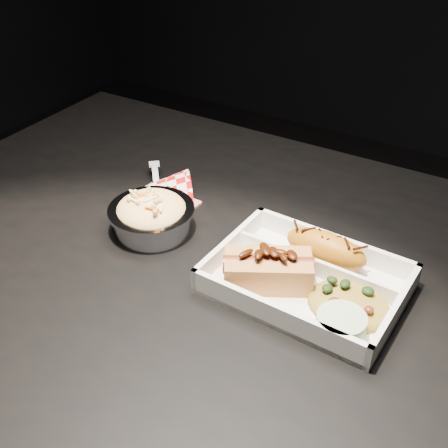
{
  "coord_description": "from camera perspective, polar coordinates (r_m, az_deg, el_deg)",
  "views": [
    {
      "loc": [
        0.3,
        -0.54,
        1.26
      ],
      "look_at": [
        -0.02,
        0.0,
        0.81
      ],
      "focal_mm": 45.0,
      "sensor_mm": 36.0,
      "label": 1
    }
  ],
  "objects": [
    {
      "name": "dining_table",
      "position": [
        0.86,
        1.18,
        -8.75
      ],
      "size": [
        1.2,
        0.8,
        0.75
      ],
      "color": "black",
      "rests_on": "ground"
    },
    {
      "name": "cupcake_liner",
      "position": [
        0.69,
        11.78,
        -10.09
      ],
      "size": [
        0.06,
        0.06,
        0.03
      ],
      "primitive_type": "cylinder",
      "color": "#A9C595",
      "rests_on": "food_tray"
    },
    {
      "name": "hotdog",
      "position": [
        0.75,
        4.51,
        -4.47
      ],
      "size": [
        0.13,
        0.11,
        0.06
      ],
      "rotation": [
        0.0,
        0.0,
        0.5
      ],
      "color": "#BF7B41",
      "rests_on": "food_tray"
    },
    {
      "name": "fried_pastry",
      "position": [
        0.79,
        10.29,
        -2.49
      ],
      "size": [
        0.12,
        0.05,
        0.05
      ],
      "primitive_type": "ellipsoid",
      "rotation": [
        0.0,
        0.0,
        -0.05
      ],
      "color": "#B56712",
      "rests_on": "food_tray"
    },
    {
      "name": "napkin_fork",
      "position": [
        0.94,
        -6.78,
        3.21
      ],
      "size": [
        0.15,
        0.16,
        0.1
      ],
      "rotation": [
        0.0,
        0.0,
        -0.88
      ],
      "color": "red",
      "rests_on": "dining_table"
    },
    {
      "name": "fried_rice_mound",
      "position": [
        0.73,
        12.64,
        -7.36
      ],
      "size": [
        0.11,
        0.09,
        0.03
      ],
      "primitive_type": "ellipsoid",
      "rotation": [
        0.0,
        0.0,
        -0.05
      ],
      "color": "#AC8B32",
      "rests_on": "food_tray"
    },
    {
      "name": "food_tray",
      "position": [
        0.76,
        8.38,
        -5.88
      ],
      "size": [
        0.26,
        0.19,
        0.04
      ],
      "rotation": [
        0.0,
        0.0,
        -0.05
      ],
      "color": "silver",
      "rests_on": "dining_table"
    },
    {
      "name": "foil_coleslaw_cup",
      "position": [
        0.86,
        -7.36,
        1.01
      ],
      "size": [
        0.13,
        0.13,
        0.07
      ],
      "color": "silver",
      "rests_on": "dining_table"
    }
  ]
}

